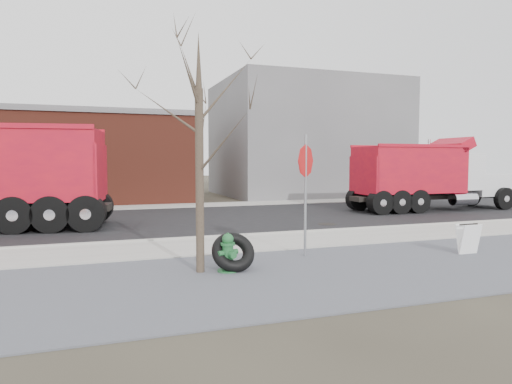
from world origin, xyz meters
name	(u,v)px	position (x,y,z in m)	size (l,w,h in m)	color
ground	(288,244)	(0.00, 0.00, 0.00)	(120.00, 120.00, 0.00)	#383328
gravel_verge	(350,270)	(0.00, -3.50, 0.01)	(60.00, 5.00, 0.03)	gray
sidewalk	(285,241)	(0.00, 0.25, 0.03)	(60.00, 2.50, 0.06)	#9E9B93
curb	(269,234)	(0.00, 1.55, 0.06)	(60.00, 0.15, 0.11)	#9E9B93
road	(230,218)	(0.00, 6.30, 0.01)	(60.00, 9.40, 0.02)	black
far_sidewalk	(201,205)	(0.00, 12.00, 0.03)	(60.00, 2.00, 0.06)	#9E9B93
building_grey	(305,139)	(9.00, 18.00, 4.00)	(12.00, 10.00, 8.00)	gray
building_brick	(10,157)	(-10.00, 17.00, 2.65)	(20.20, 8.20, 5.30)	maroon
bare_tree	(199,122)	(-3.20, -2.60, 3.30)	(3.20, 3.20, 5.20)	#382D23
fire_hydrant	(228,255)	(-2.61, -2.75, 0.40)	(0.50, 0.49, 0.88)	#276835
truck_tire	(233,252)	(-2.47, -2.66, 0.43)	(0.98, 0.82, 0.93)	black
stop_sign	(306,175)	(-0.32, -1.85, 2.10)	(0.68, 0.55, 3.12)	gray
sandwich_board	(468,239)	(3.82, -2.99, 0.43)	(0.57, 0.36, 0.80)	white
dump_truck_red_a	(428,174)	(10.06, 6.10, 1.80)	(8.76, 2.55, 3.54)	black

